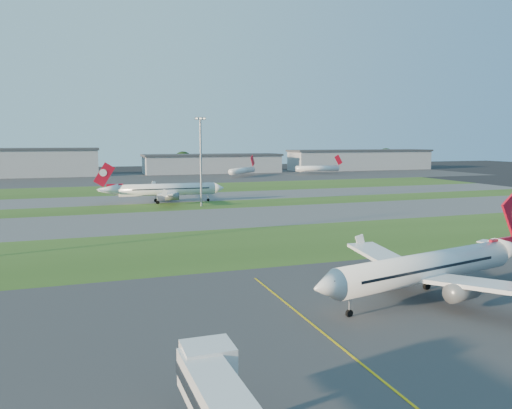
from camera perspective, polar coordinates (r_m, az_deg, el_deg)
name	(u,v)px	position (r m, az deg, el deg)	size (l,w,h in m)	color
ground	(317,382)	(42.48, 7.00, -19.51)	(700.00, 700.00, 0.00)	black
apron_near	(317,382)	(42.48, 7.00, -19.51)	(300.00, 70.00, 0.01)	#333335
grass_strip_a	(189,249)	(89.69, -7.71, -5.06)	(300.00, 34.00, 0.01)	#2E4D19
taxiway_a	(161,221)	(121.69, -10.76, -1.85)	(300.00, 32.00, 0.01)	#515154
grass_strip_b	(149,208)	(146.23, -12.16, -0.36)	(300.00, 18.00, 0.01)	#2E4D19
taxiway_b	(141,199)	(167.93, -13.06, 0.59)	(300.00, 26.00, 0.01)	#515154
grass_strip_c	(132,190)	(200.62, -14.04, 1.63)	(300.00, 40.00, 0.01)	#2E4D19
apron_far	(121,179)	(260.24, -15.19, 2.85)	(400.00, 80.00, 0.01)	#333335
yellow_line	(372,373)	(44.70, 13.08, -18.23)	(0.25, 60.00, 0.02)	gold
airliner_parked	(428,268)	(64.35, 19.03, -6.87)	(34.34, 28.82, 10.85)	white
airliner_taxiing	(166,190)	(156.41, -10.20, 1.65)	(36.48, 30.96, 11.39)	white
mini_jet_near	(242,170)	(266.32, -1.56, 3.91)	(20.99, 21.90, 9.48)	white
mini_jet_far	(318,168)	(289.10, 7.08, 4.12)	(28.64, 4.83, 9.48)	white
light_mast_centre	(201,156)	(145.58, -6.33, 5.58)	(3.20, 0.70, 25.80)	gray
hangar_west	(29,162)	(290.59, -24.56, 4.40)	(71.40, 23.00, 15.20)	#A3A5AB
hangar_east	(213,163)	(298.09, -4.99, 4.70)	(81.60, 23.00, 11.20)	#A3A5AB
hangar_far_east	(360,160)	(336.44, 11.84, 5.04)	(96.90, 23.00, 13.20)	#A3A5AB
tree_mid_west	(79,164)	(300.30, -19.58, 4.36)	(9.90, 9.90, 10.80)	black
tree_mid_east	(183,161)	(308.52, -8.33, 4.96)	(11.55, 11.55, 12.60)	black
tree_east	(297,160)	(328.85, 4.73, 5.04)	(10.45, 10.45, 11.40)	black
tree_far_east	(386,157)	(365.90, 14.62, 5.26)	(12.65, 12.65, 13.80)	black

